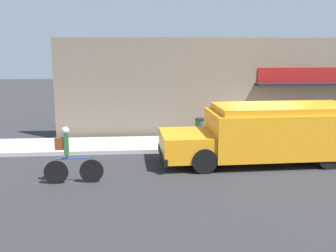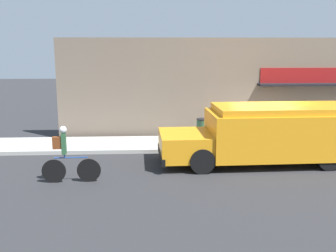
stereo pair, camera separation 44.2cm
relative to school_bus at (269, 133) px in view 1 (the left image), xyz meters
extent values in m
plane|color=#2B2B2D|center=(0.27, 1.42, -1.06)|extent=(70.00, 70.00, 0.00)
cube|color=#ADAAA3|center=(0.27, 2.58, -0.98)|extent=(28.00, 2.32, 0.15)
cube|color=#756656|center=(0.27, 4.10, 1.12)|extent=(16.64, 0.18, 4.35)
cube|color=maroon|center=(3.10, 3.99, 1.64)|extent=(4.67, 0.05, 0.73)
cube|color=black|center=(3.10, 3.73, 1.29)|extent=(4.91, 0.58, 0.10)
cube|color=orange|center=(0.47, 0.01, -0.01)|extent=(5.12, 2.36, 1.52)
cube|color=orange|center=(-2.91, -0.08, -0.35)|extent=(1.74, 2.10, 0.83)
cube|color=orange|center=(0.47, 0.01, 0.85)|extent=(4.71, 2.18, 0.21)
cube|color=black|center=(-3.71, -0.10, -0.67)|extent=(0.18, 2.19, 0.24)
cube|color=red|center=(-0.96, 1.34, 0.06)|extent=(0.04, 0.44, 0.44)
cylinder|color=black|center=(-2.50, 0.89, -0.65)|extent=(0.82, 0.28, 0.81)
cylinder|color=black|center=(-2.45, -1.02, -0.65)|extent=(0.82, 0.28, 0.81)
cylinder|color=black|center=(1.69, 1.00, -0.65)|extent=(0.82, 0.28, 0.81)
cylinder|color=black|center=(1.74, -0.91, -0.65)|extent=(0.82, 0.28, 0.81)
cylinder|color=black|center=(-5.94, -1.62, -0.70)|extent=(0.71, 0.06, 0.71)
cylinder|color=black|center=(-6.97, -1.65, -0.70)|extent=(0.71, 0.06, 0.71)
cylinder|color=#234793|center=(-6.46, -1.63, -0.30)|extent=(0.98, 0.06, 0.04)
cylinder|color=#234793|center=(-6.64, -1.64, -0.24)|extent=(0.04, 0.04, 0.12)
cube|color=#2D5B38|center=(-6.64, -1.64, 0.13)|extent=(0.13, 0.20, 0.62)
sphere|color=white|center=(-6.64, -1.64, 0.55)|extent=(0.21, 0.21, 0.21)
cube|color=brown|center=(-6.83, -1.64, 0.16)|extent=(0.26, 0.15, 0.36)
cylinder|color=#2D5138|center=(-1.86, 3.01, -0.49)|extent=(0.53, 0.53, 0.84)
cylinder|color=black|center=(-1.86, 3.01, -0.05)|extent=(0.54, 0.54, 0.04)
camera|label=1|loc=(-4.62, -12.93, 2.96)|focal=42.00mm
camera|label=2|loc=(-4.18, -12.96, 2.96)|focal=42.00mm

